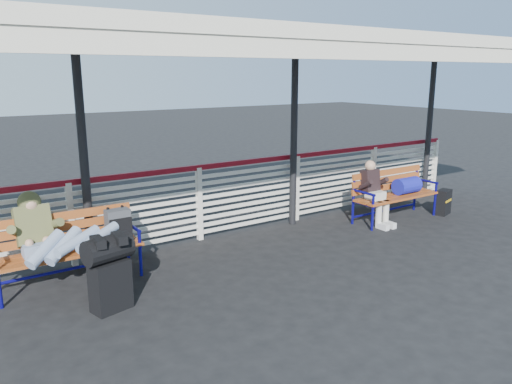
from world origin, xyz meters
TOP-DOWN VIEW (x-y plane):
  - ground at (0.00, 0.00)m, footprint 60.00×60.00m
  - fence at (0.00, 1.90)m, footprint 12.08×0.08m
  - canopy at (-0.00, 0.87)m, footprint 12.60×3.60m
  - luggage_stack at (-2.01, 0.26)m, footprint 0.59×0.42m
  - bench_left at (-2.03, 1.30)m, footprint 1.80×0.56m
  - bench_right at (3.64, 0.92)m, footprint 1.80×0.56m
  - traveler_man at (-2.36, 0.95)m, footprint 0.93×1.64m
  - companion_person at (2.99, 0.91)m, footprint 0.32×0.66m
  - suitcase_side at (4.59, 0.61)m, footprint 0.39×0.30m

SIDE VIEW (x-z plane):
  - ground at x=0.00m, z-range 0.00..0.00m
  - suitcase_side at x=4.59m, z-range 0.00..0.48m
  - luggage_stack at x=-2.01m, z-range 0.04..0.93m
  - bench_right at x=3.64m, z-range 0.12..1.04m
  - bench_left at x=-2.03m, z-range 0.13..1.05m
  - companion_person at x=2.99m, z-range 0.02..1.17m
  - fence at x=0.00m, z-range 0.04..1.28m
  - traveler_man at x=-2.36m, z-range 0.34..1.11m
  - canopy at x=0.00m, z-range 1.46..4.62m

